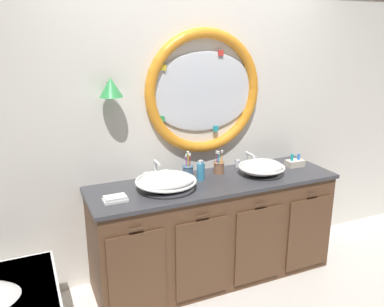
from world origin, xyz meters
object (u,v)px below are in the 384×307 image
Objects in this scene: soap_dispenser at (201,171)px; sink_basin_left at (166,181)px; sink_basin_right at (262,167)px; folded_hand_towel at (115,199)px; toiletry_basket at (295,163)px; toothbrush_holder_right at (219,167)px; toothbrush_holder_left at (188,170)px.

sink_basin_left is at bearing -164.29° from soap_dispenser.
folded_hand_towel is at bearing -177.18° from sink_basin_right.
toiletry_basket is (1.22, 0.05, -0.03)m from sink_basin_left.
toothbrush_holder_right reaches higher than sink_basin_left.
soap_dispenser is 0.74m from folded_hand_towel.
sink_basin_right is 0.35m from toothbrush_holder_right.
toothbrush_holder_right is 0.21m from soap_dispenser.
toiletry_basket is at bearing -2.43° from soap_dispenser.
sink_basin_right is 0.39m from toiletry_basket.
toothbrush_holder_left is 0.72m from folded_hand_towel.
toothbrush_holder_left is at bearing 119.12° from soap_dispenser.
sink_basin_left reaches higher than sink_basin_right.
soap_dispenser is (-0.20, -0.07, 0.02)m from toothbrush_holder_right.
toothbrush_holder_right is 1.18× the size of soap_dispenser.
toothbrush_holder_left reaches higher than toothbrush_holder_right.
soap_dispenser is (0.06, -0.11, 0.02)m from toothbrush_holder_left.
toothbrush_holder_right is at bearing 151.64° from sink_basin_right.
toiletry_basket is (0.69, -0.11, -0.02)m from toothbrush_holder_right.
toiletry_basket is at bearing -9.25° from toothbrush_holder_right.
sink_basin_right is at bearing 0.00° from sink_basin_left.
soap_dispenser is at bearing 169.74° from sink_basin_right.
toothbrush_holder_right reaches higher than folded_hand_towel.
sink_basin_left is at bearing -177.44° from toiletry_basket.
sink_basin_left is 2.76× the size of folded_hand_towel.
sink_basin_left is 0.84m from sink_basin_right.
soap_dispenser is at bearing 11.92° from folded_hand_towel.
soap_dispenser is 1.00× the size of folded_hand_towel.
sink_basin_left is 0.41m from folded_hand_towel.
folded_hand_towel is at bearing -158.13° from toothbrush_holder_left.
toothbrush_holder_right is 0.70m from toiletry_basket.
folded_hand_towel is 1.07× the size of toiletry_basket.
sink_basin_left is at bearing -162.48° from toothbrush_holder_right.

